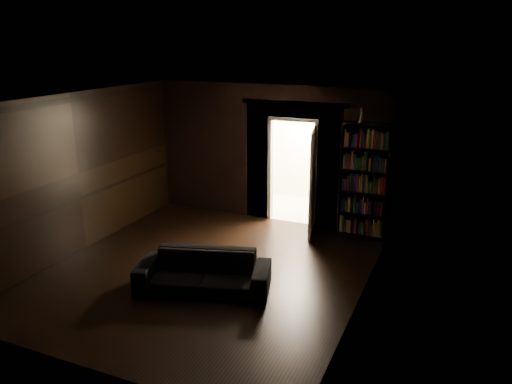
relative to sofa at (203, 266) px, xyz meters
The scene contains 9 objects.
ground 0.72m from the sofa, 115.30° to the left, with size 5.50×5.50×0.00m, color black.
room_walls 2.09m from the sofa, 99.42° to the left, with size 5.02×5.61×2.84m.
kitchen_alcove 4.50m from the sofa, 86.88° to the left, with size 2.20×1.80×2.60m.
sofa is the anchor object (origin of this frame).
bookshelf 3.63m from the sofa, 60.67° to the left, with size 0.90×0.32×2.20m, color black.
refrigerator 4.67m from the sofa, 80.25° to the left, with size 0.74×0.68×1.65m, color white.
door 3.04m from the sofa, 74.32° to the left, with size 0.85×0.05×2.05m, color white.
figurine 4.01m from the sofa, 62.54° to the left, with size 0.09×0.09×0.28m, color white.
bottles 4.79m from the sofa, 80.95° to the left, with size 0.62×0.08×0.25m, color black.
Camera 1 is at (3.69, -6.51, 3.68)m, focal length 35.00 mm.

